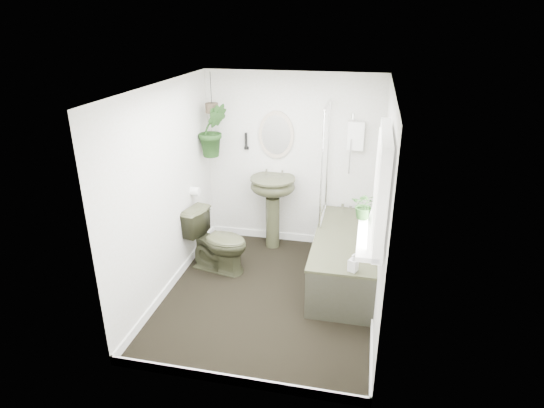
# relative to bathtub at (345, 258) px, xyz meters

# --- Properties ---
(floor) EXTENTS (2.30, 2.80, 0.02)m
(floor) POSITION_rel_bathtub_xyz_m (-0.80, -0.50, -0.30)
(floor) COLOR black
(floor) RESTS_ON ground
(ceiling) EXTENTS (2.30, 2.80, 0.02)m
(ceiling) POSITION_rel_bathtub_xyz_m (-0.80, -0.50, 2.02)
(ceiling) COLOR white
(ceiling) RESTS_ON ground
(wall_back) EXTENTS (2.30, 0.02, 2.30)m
(wall_back) POSITION_rel_bathtub_xyz_m (-0.80, 0.91, 0.86)
(wall_back) COLOR silver
(wall_back) RESTS_ON ground
(wall_front) EXTENTS (2.30, 0.02, 2.30)m
(wall_front) POSITION_rel_bathtub_xyz_m (-0.80, -1.91, 0.86)
(wall_front) COLOR silver
(wall_front) RESTS_ON ground
(wall_left) EXTENTS (0.02, 2.80, 2.30)m
(wall_left) POSITION_rel_bathtub_xyz_m (-1.96, -0.50, 0.86)
(wall_left) COLOR silver
(wall_left) RESTS_ON ground
(wall_right) EXTENTS (0.02, 2.80, 2.30)m
(wall_right) POSITION_rel_bathtub_xyz_m (0.36, -0.50, 0.86)
(wall_right) COLOR silver
(wall_right) RESTS_ON ground
(skirting) EXTENTS (2.30, 2.80, 0.10)m
(skirting) POSITION_rel_bathtub_xyz_m (-0.80, -0.50, -0.24)
(skirting) COLOR white
(skirting) RESTS_ON floor
(bathtub) EXTENTS (0.72, 1.72, 0.58)m
(bathtub) POSITION_rel_bathtub_xyz_m (0.00, 0.00, 0.00)
(bathtub) COLOR #383A25
(bathtub) RESTS_ON floor
(bath_screen) EXTENTS (0.04, 0.72, 1.40)m
(bath_screen) POSITION_rel_bathtub_xyz_m (-0.33, 0.49, 0.99)
(bath_screen) COLOR silver
(bath_screen) RESTS_ON bathtub
(shower_box) EXTENTS (0.20, 0.10, 0.35)m
(shower_box) POSITION_rel_bathtub_xyz_m (0.00, 0.84, 1.26)
(shower_box) COLOR white
(shower_box) RESTS_ON wall_back
(oval_mirror) EXTENTS (0.46, 0.03, 0.62)m
(oval_mirror) POSITION_rel_bathtub_xyz_m (-1.01, 0.87, 1.21)
(oval_mirror) COLOR #B2A18C
(oval_mirror) RESTS_ON wall_back
(wall_sconce) EXTENTS (0.04, 0.04, 0.22)m
(wall_sconce) POSITION_rel_bathtub_xyz_m (-1.41, 0.86, 1.11)
(wall_sconce) COLOR black
(wall_sconce) RESTS_ON wall_back
(toilet_roll_holder) EXTENTS (0.11, 0.11, 0.11)m
(toilet_roll_holder) POSITION_rel_bathtub_xyz_m (-1.90, 0.20, 0.61)
(toilet_roll_holder) COLOR white
(toilet_roll_holder) RESTS_ON wall_left
(window_recess) EXTENTS (0.08, 1.00, 0.90)m
(window_recess) POSITION_rel_bathtub_xyz_m (0.29, -1.20, 1.36)
(window_recess) COLOR white
(window_recess) RESTS_ON wall_right
(window_sill) EXTENTS (0.18, 1.00, 0.04)m
(window_sill) POSITION_rel_bathtub_xyz_m (0.22, -1.20, 0.94)
(window_sill) COLOR white
(window_sill) RESTS_ON wall_right
(window_blinds) EXTENTS (0.01, 0.86, 0.76)m
(window_blinds) POSITION_rel_bathtub_xyz_m (0.24, -1.20, 1.36)
(window_blinds) COLOR white
(window_blinds) RESTS_ON wall_right
(toilet) EXTENTS (0.83, 0.58, 0.77)m
(toilet) POSITION_rel_bathtub_xyz_m (-1.54, -0.07, 0.10)
(toilet) COLOR #383A25
(toilet) RESTS_ON floor
(pedestal_sink) EXTENTS (0.63, 0.55, 0.99)m
(pedestal_sink) POSITION_rel_bathtub_xyz_m (-1.01, 0.67, 0.21)
(pedestal_sink) COLOR #383A25
(pedestal_sink) RESTS_ON floor
(sill_plant) EXTENTS (0.25, 0.23, 0.25)m
(sill_plant) POSITION_rel_bathtub_xyz_m (0.17, -0.97, 1.08)
(sill_plant) COLOR black
(sill_plant) RESTS_ON window_sill
(hanging_plant) EXTENTS (0.47, 0.45, 0.68)m
(hanging_plant) POSITION_rel_bathtub_xyz_m (-1.77, 0.61, 1.29)
(hanging_plant) COLOR black
(hanging_plant) RESTS_ON ceiling
(soap_bottle) EXTENTS (0.11, 0.11, 0.19)m
(soap_bottle) POSITION_rel_bathtub_xyz_m (0.11, -0.76, 0.38)
(soap_bottle) COLOR black
(soap_bottle) RESTS_ON bathtub
(hanging_pot) EXTENTS (0.16, 0.16, 0.12)m
(hanging_pot) POSITION_rel_bathtub_xyz_m (-1.77, 0.61, 1.57)
(hanging_pot) COLOR #3F3427
(hanging_pot) RESTS_ON ceiling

